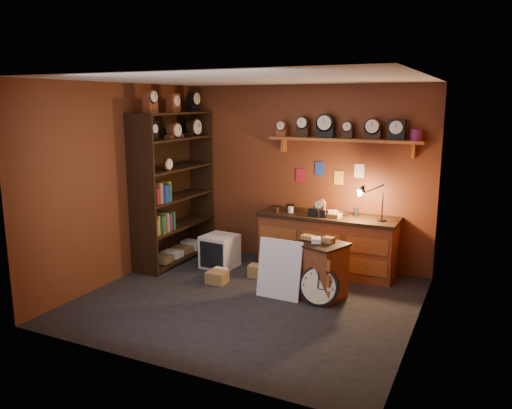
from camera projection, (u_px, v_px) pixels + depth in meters
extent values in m
plane|color=black|center=(249.00, 300.00, 6.28)|extent=(4.00, 4.00, 0.00)
cube|color=brown|center=(301.00, 175.00, 7.59)|extent=(4.00, 0.02, 2.70)
cube|color=brown|center=(158.00, 228.00, 4.41)|extent=(4.00, 0.02, 2.70)
cube|color=brown|center=(118.00, 183.00, 6.85)|extent=(0.02, 3.60, 2.70)
cube|color=brown|center=(421.00, 210.00, 5.16)|extent=(0.02, 3.60, 2.70)
cube|color=beige|center=(248.00, 79.00, 5.73)|extent=(4.00, 3.60, 0.02)
cube|color=#975021|center=(344.00, 140.00, 7.05)|extent=(2.20, 0.30, 0.04)
cube|color=#975021|center=(284.00, 145.00, 7.54)|extent=(0.04, 0.16, 0.20)
cube|color=#975021|center=(414.00, 151.00, 6.74)|extent=(0.04, 0.16, 0.20)
cylinder|color=#B21419|center=(416.00, 135.00, 6.62)|extent=(0.16, 0.16, 0.15)
cube|color=maroon|center=(310.00, 176.00, 7.52)|extent=(0.14, 0.01, 0.20)
cube|color=navy|center=(329.00, 169.00, 7.37)|extent=(0.14, 0.01, 0.20)
cube|color=gold|center=(349.00, 178.00, 7.27)|extent=(0.14, 0.01, 0.20)
cube|color=silver|center=(370.00, 172.00, 7.12)|extent=(0.14, 0.01, 0.20)
cube|color=black|center=(162.00, 187.00, 7.75)|extent=(0.03, 1.60, 2.30)
cube|color=black|center=(142.00, 196.00, 6.96)|extent=(0.45, 0.03, 2.30)
cube|color=black|center=(201.00, 181.00, 8.34)|extent=(0.45, 0.03, 2.30)
cube|color=black|center=(177.00, 256.00, 7.88)|extent=(0.43, 1.54, 0.03)
cube|color=black|center=(176.00, 226.00, 7.77)|extent=(0.43, 1.54, 0.03)
cube|color=black|center=(175.00, 197.00, 7.68)|extent=(0.43, 1.54, 0.03)
cube|color=black|center=(174.00, 169.00, 7.59)|extent=(0.43, 1.54, 0.03)
cube|color=black|center=(173.00, 139.00, 7.50)|extent=(0.43, 1.54, 0.03)
cube|color=black|center=(172.00, 113.00, 7.42)|extent=(0.43, 1.54, 0.03)
cube|color=brown|center=(327.00, 245.00, 7.27)|extent=(1.94, 0.60, 0.80)
cube|color=black|center=(328.00, 216.00, 7.19)|extent=(2.00, 0.66, 0.05)
cube|color=#975021|center=(321.00, 250.00, 7.00)|extent=(1.86, 0.02, 0.52)
cylinder|color=black|center=(381.00, 220.00, 6.81)|extent=(0.12, 0.12, 0.02)
cylinder|color=black|center=(382.00, 207.00, 6.77)|extent=(0.02, 0.02, 0.38)
cylinder|color=black|center=(374.00, 189.00, 6.75)|extent=(0.27, 0.09, 0.14)
cone|color=black|center=(363.00, 191.00, 6.79)|extent=(0.18, 0.14, 0.18)
cube|color=brown|center=(319.00, 270.00, 6.35)|extent=(0.71, 0.65, 0.68)
cube|color=black|center=(320.00, 244.00, 6.28)|extent=(0.76, 0.70, 0.03)
cube|color=#975021|center=(312.00, 277.00, 6.13)|extent=(0.50, 0.19, 0.58)
cylinder|color=black|center=(319.00, 286.00, 6.09)|extent=(0.49, 0.16, 0.50)
cylinder|color=beige|center=(318.00, 286.00, 6.05)|extent=(0.43, 0.10, 0.43)
cube|color=black|center=(318.00, 281.00, 6.03)|extent=(0.01, 0.04, 0.16)
cube|color=black|center=(322.00, 289.00, 6.03)|extent=(0.11, 0.01, 0.01)
cube|color=silver|center=(279.00, 297.00, 6.37)|extent=(0.58, 0.17, 0.76)
cube|color=silver|center=(220.00, 251.00, 7.50)|extent=(0.50, 0.50, 0.49)
cube|color=black|center=(211.00, 256.00, 7.28)|extent=(0.40, 0.05, 0.39)
cube|color=olive|center=(217.00, 277.00, 6.85)|extent=(0.27, 0.23, 0.16)
cube|color=white|center=(218.00, 273.00, 7.07)|extent=(0.20, 0.24, 0.12)
cube|color=olive|center=(257.00, 271.00, 7.10)|extent=(0.25, 0.22, 0.17)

